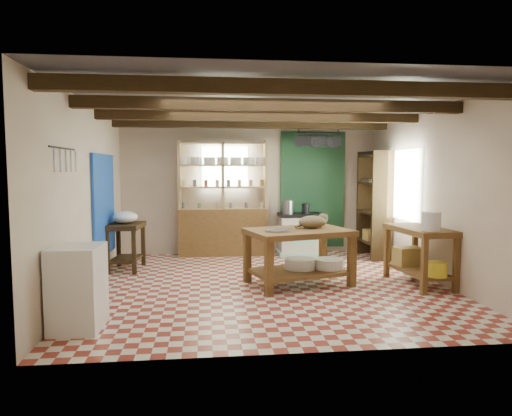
{
  "coord_description": "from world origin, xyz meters",
  "views": [
    {
      "loc": [
        -0.89,
        -6.45,
        1.68
      ],
      "look_at": [
        -0.13,
        0.3,
        1.09
      ],
      "focal_mm": 32.0,
      "sensor_mm": 36.0,
      "label": 1
    }
  ],
  "objects": [
    {
      "name": "prep_table",
      "position": [
        -2.2,
        1.2,
        0.39
      ],
      "size": [
        0.59,
        0.81,
        0.77
      ],
      "primitive_type": "cube",
      "rotation": [
        0.0,
        0.0,
        -0.08
      ],
      "color": "#382713",
      "rests_on": "floor"
    },
    {
      "name": "wall_back",
      "position": [
        0.0,
        2.5,
        1.3
      ],
      "size": [
        5.0,
        0.04,
        2.6
      ],
      "primitive_type": "cube",
      "color": "beige",
      "rests_on": "floor"
    },
    {
      "name": "right_counter",
      "position": [
        2.18,
        -0.25,
        0.42
      ],
      "size": [
        0.67,
        1.21,
        0.83
      ],
      "primitive_type": "cube",
      "rotation": [
        0.0,
        0.0,
        0.08
      ],
      "color": "brown",
      "rests_on": "floor"
    },
    {
      "name": "enamel_bowl",
      "position": [
        -2.2,
        1.2,
        0.88
      ],
      "size": [
        0.44,
        0.44,
        0.2
      ],
      "primitive_type": "ellipsoid",
      "rotation": [
        0.0,
        0.0,
        -0.08
      ],
      "color": "white",
      "rests_on": "prep_table"
    },
    {
      "name": "steel_tray",
      "position": [
        0.12,
        -0.21,
        0.81
      ],
      "size": [
        0.45,
        0.45,
        0.02
      ],
      "primitive_type": "cylinder",
      "rotation": [
        0.0,
        0.0,
        0.27
      ],
      "color": "#95949B",
      "rests_on": "work_table"
    },
    {
      "name": "cat",
      "position": [
        0.67,
        0.05,
        0.9
      ],
      "size": [
        0.5,
        0.46,
        0.19
      ],
      "primitive_type": "ellipsoid",
      "rotation": [
        0.0,
        0.0,
        0.45
      ],
      "color": "#8B7550",
      "rests_on": "work_table"
    },
    {
      "name": "wall_left",
      "position": [
        -2.5,
        0.0,
        1.3
      ],
      "size": [
        0.04,
        5.0,
        2.6
      ],
      "primitive_type": "cube",
      "color": "beige",
      "rests_on": "floor"
    },
    {
      "name": "wall_right",
      "position": [
        2.5,
        0.0,
        1.3
      ],
      "size": [
        0.04,
        5.0,
        2.6
      ],
      "primitive_type": "cube",
      "color": "beige",
      "rests_on": "floor"
    },
    {
      "name": "stove",
      "position": [
        0.94,
        2.15,
        0.41
      ],
      "size": [
        0.83,
        0.56,
        0.81
      ],
      "primitive_type": "cube",
      "rotation": [
        0.0,
        0.0,
        -0.0
      ],
      "color": "beige",
      "rests_on": "floor"
    },
    {
      "name": "window_right",
      "position": [
        2.48,
        1.0,
        1.4
      ],
      "size": [
        0.02,
        1.3,
        1.2
      ],
      "primitive_type": "cube",
      "color": "silver",
      "rests_on": "wall_right"
    },
    {
      "name": "pot_rack",
      "position": [
        1.25,
        2.05,
        2.18
      ],
      "size": [
        0.86,
        0.12,
        0.36
      ],
      "primitive_type": "cube",
      "color": "black",
      "rests_on": "ceiling"
    },
    {
      "name": "blue_wall_patch",
      "position": [
        -2.47,
        0.9,
        1.1
      ],
      "size": [
        0.04,
        1.4,
        1.6
      ],
      "primitive_type": "cube",
      "color": "#1749B3",
      "rests_on": "wall_left"
    },
    {
      "name": "kettle_left",
      "position": [
        0.69,
        2.15,
        0.94
      ],
      "size": [
        0.22,
        0.22,
        0.25
      ],
      "primitive_type": "cylinder",
      "rotation": [
        0.0,
        0.0,
        -0.0
      ],
      "color": "#95949B",
      "rests_on": "stove"
    },
    {
      "name": "ceiling_beams",
      "position": [
        0.0,
        0.0,
        2.48
      ],
      "size": [
        5.0,
        3.8,
        0.15
      ],
      "primitive_type": "cube",
      "color": "#382713",
      "rests_on": "ceiling"
    },
    {
      "name": "yellow_tub",
      "position": [
        2.22,
        -0.7,
        0.32
      ],
      "size": [
        0.29,
        0.29,
        0.2
      ],
      "primitive_type": "cylinder",
      "rotation": [
        0.0,
        0.0,
        0.08
      ],
      "color": "gold",
      "rests_on": "right_counter"
    },
    {
      "name": "floor",
      "position": [
        0.0,
        0.0,
        -0.01
      ],
      "size": [
        5.0,
        5.0,
        0.02
      ],
      "primitive_type": "cube",
      "color": "maroon",
      "rests_on": "ground"
    },
    {
      "name": "basin_small",
      "position": [
        0.9,
        -0.04,
        0.29
      ],
      "size": [
        0.51,
        0.51,
        0.15
      ],
      "primitive_type": "cylinder",
      "rotation": [
        0.0,
        0.0,
        0.27
      ],
      "color": "white",
      "rests_on": "work_table"
    },
    {
      "name": "kettle_right",
      "position": [
        1.04,
        2.15,
        0.91
      ],
      "size": [
        0.15,
        0.15,
        0.19
      ],
      "primitive_type": "cylinder",
      "rotation": [
        0.0,
        0.0,
        -0.0
      ],
      "color": "black",
      "rests_on": "stove"
    },
    {
      "name": "work_table",
      "position": [
        0.44,
        -0.07,
        0.4
      ],
      "size": [
        1.62,
        1.29,
        0.8
      ],
      "primitive_type": "cube",
      "rotation": [
        0.0,
        0.0,
        0.27
      ],
      "color": "brown",
      "rests_on": "floor"
    },
    {
      "name": "basin_large",
      "position": [
        0.48,
        -0.01,
        0.29
      ],
      "size": [
        0.55,
        0.55,
        0.16
      ],
      "primitive_type": "cylinder",
      "rotation": [
        0.0,
        0.0,
        0.27
      ],
      "color": "white",
      "rests_on": "work_table"
    },
    {
      "name": "utensil_rail",
      "position": [
        -2.44,
        -1.2,
        1.78
      ],
      "size": [
        0.06,
        0.9,
        0.28
      ],
      "primitive_type": "cube",
      "color": "black",
      "rests_on": "wall_left"
    },
    {
      "name": "white_bucket",
      "position": [
        2.16,
        -0.61,
        0.96
      ],
      "size": [
        0.28,
        0.28,
        0.26
      ],
      "primitive_type": "cylinder",
      "rotation": [
        0.0,
        0.0,
        0.08
      ],
      "color": "white",
      "rests_on": "right_counter"
    },
    {
      "name": "wall_front",
      "position": [
        0.0,
        -2.5,
        1.3
      ],
      "size": [
        5.0,
        0.04,
        2.6
      ],
      "primitive_type": "cube",
      "color": "beige",
      "rests_on": "floor"
    },
    {
      "name": "tall_rack",
      "position": [
        2.28,
        1.8,
        1.0
      ],
      "size": [
        0.4,
        0.86,
        2.0
      ],
      "primitive_type": "cube",
      "color": "#382713",
      "rests_on": "floor"
    },
    {
      "name": "white_cabinet",
      "position": [
        -2.22,
        -1.61,
        0.44
      ],
      "size": [
        0.51,
        0.6,
        0.88
      ],
      "primitive_type": "cube",
      "rotation": [
        0.0,
        0.0,
        -0.04
      ],
      "color": "white",
      "rests_on": "floor"
    },
    {
      "name": "window_back",
      "position": [
        -0.5,
        2.48,
        1.7
      ],
      "size": [
        0.9,
        0.02,
        0.8
      ],
      "primitive_type": "cube",
      "color": "silver",
      "rests_on": "wall_back"
    },
    {
      "name": "green_wall_patch",
      "position": [
        1.25,
        2.47,
        1.25
      ],
      "size": [
        1.3,
        0.04,
        2.3
      ],
      "primitive_type": "cube",
      "color": "#1B4528",
      "rests_on": "wall_back"
    },
    {
      "name": "wicker_basket",
      "position": [
        2.16,
        0.04,
        0.36
      ],
      "size": [
        0.41,
        0.34,
        0.27
      ],
      "primitive_type": "cube",
      "rotation": [
        0.0,
        0.0,
        0.08
      ],
      "color": "#AA8944",
      "rests_on": "right_counter"
    },
    {
      "name": "shelving_unit",
      "position": [
        -0.55,
        2.31,
        1.1
      ],
      "size": [
        1.7,
        0.34,
        2.2
      ],
      "primitive_type": "cube",
      "color": "tan",
      "rests_on": "floor"
    },
    {
      "name": "ceiling",
      "position": [
        0.0,
        0.0,
        2.6
      ],
      "size": [
        5.0,
        5.0,
        0.02
      ],
      "primitive_type": "cube",
      "color": "#504F55",
      "rests_on": "wall_back"
    }
  ]
}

